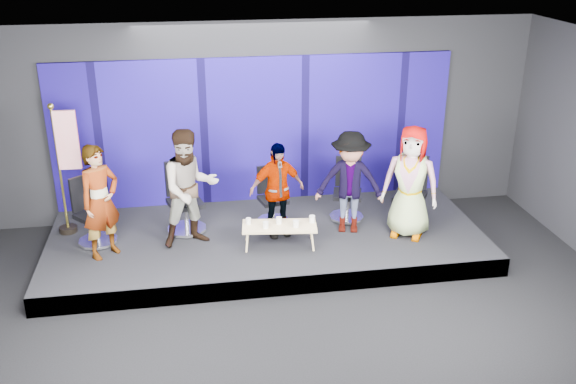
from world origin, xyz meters
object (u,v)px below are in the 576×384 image
object	(u,v)px
panelist_c	(277,190)
chair_e	(410,201)
mug_a	(248,221)
mug_c	(279,220)
panelist_e	(410,182)
flag_stand	(66,166)
chair_d	(347,199)
coffee_table	(279,227)
chair_a	(94,221)
chair_c	(272,204)
mug_b	(266,225)
panelist_d	(350,182)
panelist_a	(100,202)
panelist_b	(190,188)
mug_d	(296,224)
chair_b	(185,209)
mug_e	(312,219)

from	to	relation	value
panelist_c	chair_e	bearing A→B (deg)	-9.65
mug_a	mug_c	size ratio (longest dim) A/B	0.89
panelist_e	flag_stand	bearing A→B (deg)	-161.23
mug_a	mug_c	distance (m)	0.47
mug_a	flag_stand	world-z (taller)	flag_stand
chair_d	mug_c	distance (m)	1.52
coffee_table	mug_c	size ratio (longest dim) A/B	11.26
chair_a	chair_c	bearing A→B (deg)	-34.79
coffee_table	mug_b	size ratio (longest dim) A/B	11.38
chair_c	panelist_d	distance (m)	1.41
mug_b	flag_stand	size ratio (longest dim) A/B	0.05
chair_d	panelist_a	bearing A→B (deg)	-154.43
mug_c	panelist_e	bearing A→B (deg)	-0.03
panelist_a	panelist_b	distance (m)	1.33
panelist_a	panelist_b	xyz separation A→B (m)	(1.31, 0.18, 0.06)
chair_d	mug_d	distance (m)	1.43
chair_b	panelist_b	size ratio (longest dim) A/B	0.62
chair_d	coffee_table	distance (m)	1.56
chair_c	chair_d	size ratio (longest dim) A/B	0.92
mug_d	mug_e	distance (m)	0.31
chair_d	mug_c	bearing A→B (deg)	-133.14
chair_a	panelist_a	bearing A→B (deg)	-106.92
mug_d	coffee_table	bearing A→B (deg)	156.78
mug_b	mug_e	bearing A→B (deg)	6.96
chair_d	panelist_d	xyz separation A→B (m)	(-0.10, -0.49, 0.50)
chair_b	coffee_table	distance (m)	1.66
chair_c	chair_d	distance (m)	1.29
chair_e	mug_a	world-z (taller)	chair_e
mug_d	chair_d	bearing A→B (deg)	42.36
panelist_a	chair_d	size ratio (longest dim) A/B	1.68
panelist_e	mug_d	xyz separation A→B (m)	(-1.86, -0.16, -0.51)
coffee_table	panelist_e	bearing A→B (deg)	1.64
chair_e	mug_d	size ratio (longest dim) A/B	10.39
chair_e	panelist_e	size ratio (longest dim) A/B	0.62
mug_b	panelist_a	bearing A→B (deg)	175.19
chair_e	mug_c	distance (m)	2.34
panelist_d	flag_stand	distance (m)	4.49
mug_b	mug_d	world-z (taller)	mug_d
chair_a	panelist_a	xyz separation A→B (m)	(0.21, -0.46, 0.52)
panelist_b	chair_b	bearing A→B (deg)	86.54
panelist_b	mug_c	bearing A→B (deg)	-25.84
panelist_c	panelist_d	distance (m)	1.18
chair_c	mug_d	bearing A→B (deg)	-89.77
panelist_e	mug_b	xyz separation A→B (m)	(-2.32, -0.12, -0.51)
panelist_b	mug_d	distance (m)	1.72
coffee_table	mug_a	distance (m)	0.49
flag_stand	mug_b	bearing A→B (deg)	-17.19
mug_b	mug_c	bearing A→B (deg)	29.23
chair_b	panelist_c	world-z (taller)	panelist_c
panelist_a	mug_d	bearing A→B (deg)	-45.85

